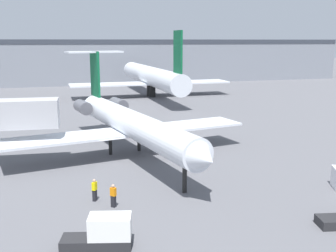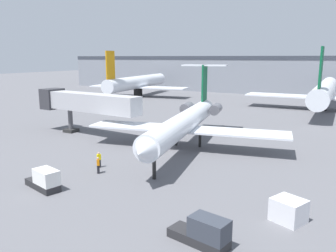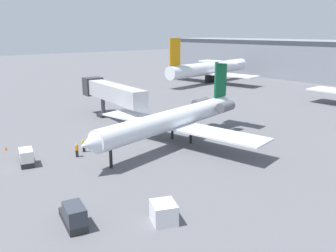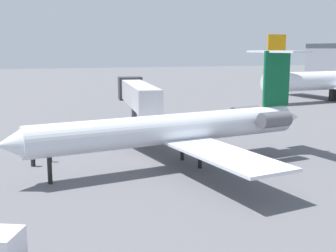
# 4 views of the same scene
# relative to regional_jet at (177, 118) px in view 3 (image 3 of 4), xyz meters

# --- Properties ---
(ground_plane) EXTENTS (400.00, 400.00, 0.10)m
(ground_plane) POSITION_rel_regional_jet_xyz_m (-2.00, -2.19, -3.60)
(ground_plane) COLOR #5B5B60
(regional_jet) EXTENTS (25.85, 29.80, 10.33)m
(regional_jet) POSITION_rel_regional_jet_xyz_m (0.00, 0.00, 0.00)
(regional_jet) COLOR silver
(regional_jet) RESTS_ON ground_plane
(jet_bridge) EXTENTS (18.49, 4.39, 6.57)m
(jet_bridge) POSITION_rel_regional_jet_xyz_m (-17.01, -0.18, 1.33)
(jet_bridge) COLOR #ADADB2
(jet_bridge) RESTS_ON ground_plane
(ground_crew_marshaller) EXTENTS (0.46, 0.47, 1.69)m
(ground_crew_marshaller) POSITION_rel_regional_jet_xyz_m (-3.54, -12.96, -2.69)
(ground_crew_marshaller) COLOR black
(ground_crew_marshaller) RESTS_ON ground_plane
(ground_crew_loader) EXTENTS (0.44, 0.48, 1.69)m
(ground_crew_loader) POSITION_rel_regional_jet_xyz_m (-4.69, -11.45, -2.69)
(ground_crew_loader) COLOR black
(ground_crew_loader) RESTS_ON ground_plane
(baggage_tug_lead) EXTENTS (4.22, 2.34, 1.90)m
(baggage_tug_lead) POSITION_rel_regional_jet_xyz_m (-4.90, -18.50, -2.71)
(baggage_tug_lead) COLOR #262628
(baggage_tug_lead) RESTS_ON ground_plane
(baggage_tug_trailing) EXTENTS (4.20, 2.17, 1.90)m
(baggage_tug_trailing) POSITION_rel_regional_jet_xyz_m (10.89, -20.20, -2.71)
(baggage_tug_trailing) COLOR #262628
(baggage_tug_trailing) RESTS_ON ground_plane
(cargo_container_uld) EXTENTS (2.67, 2.55, 1.66)m
(cargo_container_uld) POSITION_rel_regional_jet_xyz_m (14.93, -14.46, -2.72)
(cargo_container_uld) COLOR silver
(cargo_container_uld) RESTS_ON ground_plane
(traffic_cone_near) EXTENTS (0.36, 0.36, 0.55)m
(traffic_cone_near) POSITION_rel_regional_jet_xyz_m (-11.64, -18.89, -3.28)
(traffic_cone_near) COLOR orange
(traffic_cone_near) RESTS_ON ground_plane
(parked_airliner_west_end) EXTENTS (30.28, 35.56, 13.04)m
(parked_airliner_west_end) POSITION_rel_regional_jet_xyz_m (-37.68, 45.78, 0.57)
(parked_airliner_west_end) COLOR silver
(parked_airliner_west_end) RESTS_ON ground_plane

